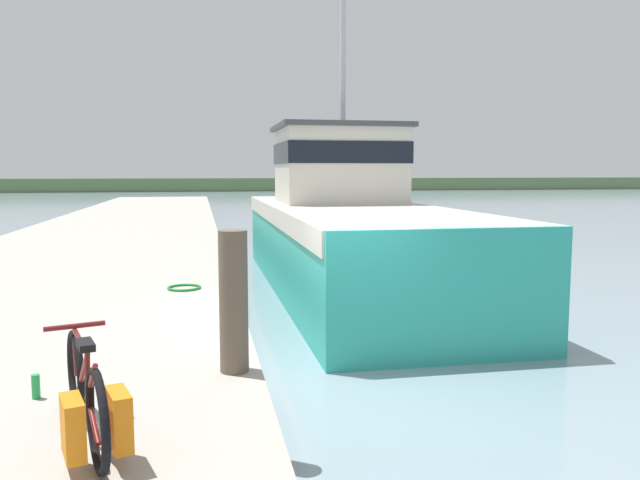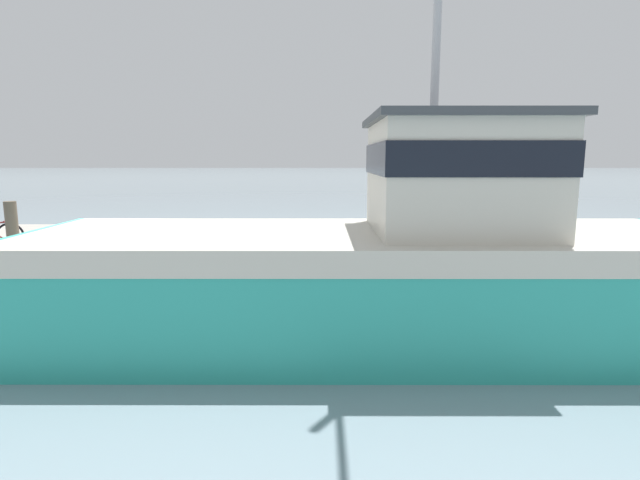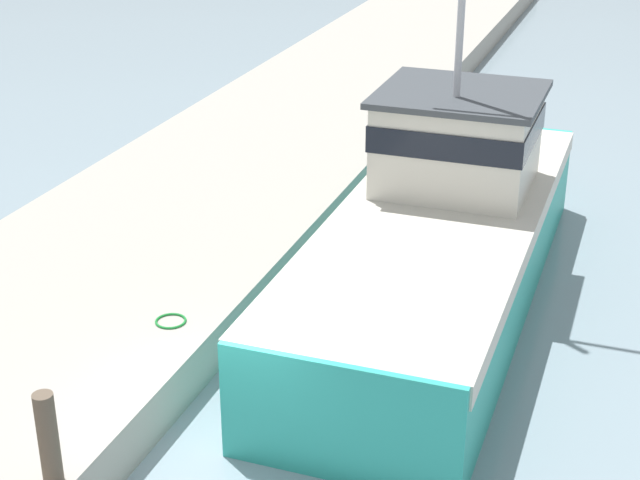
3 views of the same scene
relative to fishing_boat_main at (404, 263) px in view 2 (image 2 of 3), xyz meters
name	(u,v)px [view 2 (image 2 of 3)]	position (x,y,z in m)	size (l,w,h in m)	color
ground_plane	(84,310)	(-1.78, -6.54, -1.41)	(320.00, 320.00, 0.00)	gray
dock_pier	(151,252)	(-6.10, -6.54, -0.98)	(6.36, 80.00, 0.86)	#A39E93
fishing_boat_main	(404,263)	(0.00, 0.00, 0.00)	(3.73, 13.88, 10.55)	teal
mooring_post	(12,230)	(-3.17, -8.78, 0.13)	(0.27, 0.27, 1.35)	brown
hose_coil	(203,252)	(-3.74, -4.41, -0.53)	(0.54, 0.54, 0.04)	#197A2D
water_bottle_by_bike	(37,242)	(-4.85, -9.19, -0.44)	(0.07, 0.07, 0.21)	green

